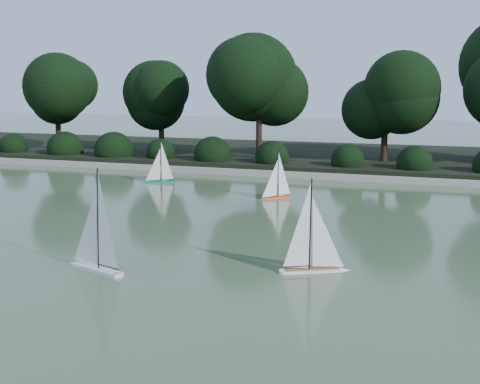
{
  "coord_description": "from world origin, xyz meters",
  "views": [
    {
      "loc": [
        2.79,
        -8.07,
        2.72
      ],
      "look_at": [
        -0.82,
        2.53,
        0.7
      ],
      "focal_mm": 45.0,
      "sensor_mm": 36.0,
      "label": 1
    }
  ],
  "objects_px": {
    "sailboat_orange": "(275,191)",
    "sailboat_teal": "(158,175)",
    "sailboat_white_b": "(317,257)",
    "sailboat_white_a": "(92,253)"
  },
  "relations": [
    {
      "from": "sailboat_orange",
      "to": "sailboat_teal",
      "type": "bearing_deg",
      "value": 160.91
    },
    {
      "from": "sailboat_white_b",
      "to": "sailboat_white_a",
      "type": "bearing_deg",
      "value": -163.07
    },
    {
      "from": "sailboat_white_b",
      "to": "sailboat_teal",
      "type": "height_order",
      "value": "sailboat_white_b"
    },
    {
      "from": "sailboat_white_a",
      "to": "sailboat_orange",
      "type": "relative_size",
      "value": 1.32
    },
    {
      "from": "sailboat_white_b",
      "to": "sailboat_teal",
      "type": "relative_size",
      "value": 1.18
    },
    {
      "from": "sailboat_orange",
      "to": "sailboat_white_b",
      "type": "bearing_deg",
      "value": -68.17
    },
    {
      "from": "sailboat_white_b",
      "to": "sailboat_orange",
      "type": "distance_m",
      "value": 5.72
    },
    {
      "from": "sailboat_orange",
      "to": "sailboat_teal",
      "type": "xyz_separation_m",
      "value": [
        -3.75,
        1.3,
        0.0
      ]
    },
    {
      "from": "sailboat_white_b",
      "to": "sailboat_orange",
      "type": "xyz_separation_m",
      "value": [
        -2.13,
        5.31,
        -0.04
      ]
    },
    {
      "from": "sailboat_white_a",
      "to": "sailboat_orange",
      "type": "height_order",
      "value": "sailboat_white_a"
    }
  ]
}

